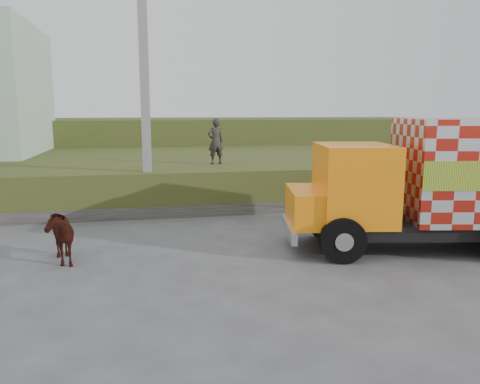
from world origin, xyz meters
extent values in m
plane|color=#474749|center=(0.00, 0.00, 0.00)|extent=(120.00, 120.00, 0.00)
cube|color=#34511B|center=(0.00, 10.00, 0.75)|extent=(40.00, 12.00, 1.50)
cube|color=#34511B|center=(0.00, 22.00, 1.50)|extent=(40.00, 12.00, 3.00)
cube|color=#595651|center=(-2.00, 4.20, 0.20)|extent=(16.00, 0.50, 0.40)
cube|color=gray|center=(-1.00, 4.60, 4.00)|extent=(0.30, 0.30, 8.00)
cube|color=black|center=(6.40, -0.88, 0.64)|extent=(6.94, 3.36, 0.34)
cube|color=orange|center=(4.10, -0.44, 1.71)|extent=(2.15, 2.54, 1.96)
cube|color=orange|center=(2.99, -0.23, 1.13)|extent=(1.35, 2.20, 0.88)
cube|color=yellow|center=(7.78, 0.07, 2.05)|extent=(4.43, 0.88, 0.68)
cube|color=silver|center=(2.51, -0.14, 0.54)|extent=(0.57, 2.24, 0.29)
cylinder|color=black|center=(3.40, -1.45, 0.54)|extent=(1.12, 0.54, 1.08)
cylinder|color=black|center=(3.83, 0.76, 0.54)|extent=(1.12, 0.54, 1.08)
cylinder|color=black|center=(7.57, 0.04, 0.54)|extent=(1.12, 0.54, 1.08)
imported|color=#38170E|center=(-3.13, -0.10, 0.67)|extent=(1.19, 1.73, 1.33)
imported|color=#2A2825|center=(1.61, 6.50, 2.37)|extent=(0.71, 0.55, 1.74)
camera|label=1|loc=(-1.04, -11.32, 3.51)|focal=35.00mm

